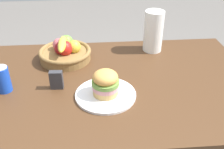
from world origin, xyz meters
name	(u,v)px	position (x,y,z in m)	size (l,w,h in m)	color
dining_table	(116,97)	(0.00, 0.00, 0.65)	(1.40, 0.90, 0.75)	#4C301C
plate	(106,95)	(-0.06, -0.12, 0.76)	(0.28, 0.28, 0.01)	white
sandwich	(105,83)	(-0.06, -0.12, 0.82)	(0.12, 0.12, 0.12)	#DBAD60
soda_can	(3,79)	(-0.52, -0.04, 0.81)	(0.07, 0.07, 0.13)	blue
fruit_basket	(65,52)	(-0.26, 0.24, 0.80)	(0.29, 0.29, 0.14)	olive
paper_towel_roll	(153,31)	(0.25, 0.32, 0.87)	(0.11, 0.11, 0.24)	white
napkin_holder	(56,80)	(-0.28, -0.04, 0.80)	(0.06, 0.03, 0.09)	#333338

